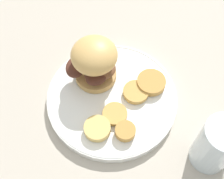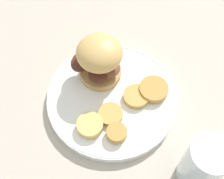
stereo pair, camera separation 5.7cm
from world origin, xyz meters
TOP-DOWN VIEW (x-y plane):
  - ground_plane at (0.00, 0.00)m, footprint 4.00×4.00m
  - dinner_plate at (0.00, 0.00)m, footprint 0.25×0.25m
  - sandwich at (0.03, -0.05)m, footprint 0.11×0.09m
  - potato_round_0 at (0.04, 0.07)m, footprint 0.05×0.05m
  - potato_round_1 at (-0.08, -0.02)m, footprint 0.06×0.06m
  - potato_round_2 at (-0.01, 0.08)m, footprint 0.04×0.04m
  - potato_round_3 at (-0.05, -0.00)m, footprint 0.05×0.05m
  - potato_round_4 at (-0.00, 0.04)m, footprint 0.05×0.05m
  - drinking_glass at (-0.15, 0.13)m, footprint 0.07×0.07m

SIDE VIEW (x-z plane):
  - ground_plane at x=0.00m, z-range 0.00..0.00m
  - dinner_plate at x=0.00m, z-range 0.00..0.02m
  - potato_round_4 at x=0.00m, z-range 0.02..0.03m
  - potato_round_3 at x=-0.05m, z-range 0.02..0.03m
  - potato_round_0 at x=0.04m, z-range 0.02..0.03m
  - potato_round_1 at x=-0.08m, z-range 0.02..0.03m
  - potato_round_2 at x=-0.01m, z-range 0.02..0.03m
  - drinking_glass at x=-0.15m, z-range 0.00..0.11m
  - sandwich at x=0.03m, z-range 0.02..0.12m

